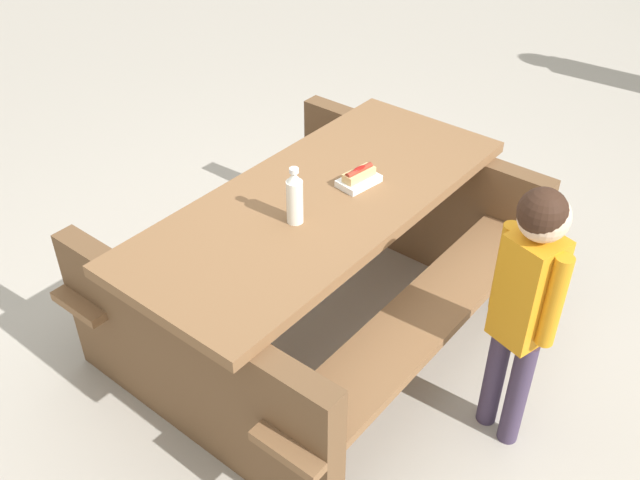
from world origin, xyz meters
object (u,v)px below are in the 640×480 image
Objects in this scene: soda_bottle at (295,198)px; child_in_coat at (527,290)px; picnic_table at (320,255)px; hotdog_tray at (359,178)px.

child_in_coat reaches higher than soda_bottle.
child_in_coat reaches higher than picnic_table.
soda_bottle is at bearing 172.73° from hotdog_tray.
child_in_coat reaches higher than hotdog_tray.
child_in_coat is at bearing -92.79° from picnic_table.
picnic_table is 0.39m from hotdog_tray.
child_in_coat is (0.16, -0.90, -0.12)m from soda_bottle.
soda_bottle reaches higher than hotdog_tray.
soda_bottle is at bearing -172.20° from picnic_table.
soda_bottle is (-0.20, -0.03, 0.42)m from picnic_table.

